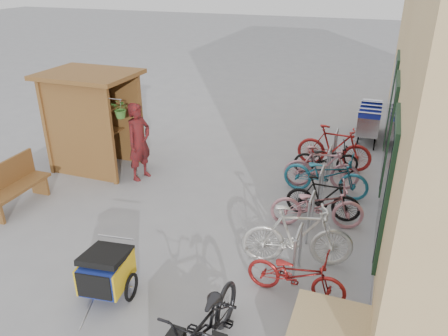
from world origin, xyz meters
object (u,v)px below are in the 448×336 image
(bench, at_px, (12,185))
(bike_5, at_px, (322,168))
(bike_2, at_px, (317,205))
(cargo_bike, at_px, (205,331))
(bike_1, at_px, (298,236))
(shopping_carts, at_px, (370,117))
(bike_4, at_px, (326,174))
(kiosk, at_px, (89,108))
(bike_3, at_px, (323,198))
(bike_0, at_px, (296,274))
(child_trailer, at_px, (106,270))
(bike_7, at_px, (334,147))
(bike_6, at_px, (326,158))
(person_kiosk, at_px, (139,142))

(bench, bearing_deg, bike_5, 25.97)
(bike_2, bearing_deg, bench, 90.15)
(cargo_bike, relative_size, bike_1, 1.09)
(shopping_carts, relative_size, bike_4, 1.11)
(bike_2, distance_m, bike_5, 1.67)
(kiosk, height_order, bike_3, kiosk)
(cargo_bike, relative_size, bike_2, 1.14)
(bike_0, xyz_separation_m, bike_3, (0.04, 2.47, 0.04))
(bench, xyz_separation_m, shopping_carts, (6.68, 6.74, 0.13))
(cargo_bike, xyz_separation_m, bike_1, (0.67, 2.41, 0.04))
(bench, relative_size, bike_1, 0.86)
(child_trailer, height_order, bike_5, bike_5)
(bike_1, xyz_separation_m, bike_4, (0.08, 2.68, -0.07))
(bike_2, bearing_deg, bike_3, -22.04)
(bike_0, relative_size, bike_4, 0.82)
(bike_0, bearing_deg, cargo_bike, 156.78)
(child_trailer, xyz_separation_m, bike_0, (2.70, 0.96, -0.05))
(bike_0, relative_size, bike_5, 0.91)
(bike_2, xyz_separation_m, bike_7, (-0.05, 2.87, 0.08))
(bike_5, bearing_deg, bike_6, -8.24)
(child_trailer, xyz_separation_m, person_kiosk, (-1.58, 3.78, 0.47))
(kiosk, height_order, child_trailer, kiosk)
(child_trailer, bearing_deg, bike_5, 54.49)
(child_trailer, height_order, bike_1, bike_1)
(cargo_bike, bearing_deg, kiosk, 139.22)
(kiosk, bearing_deg, bike_6, 16.41)
(cargo_bike, relative_size, bike_6, 1.30)
(bike_7, bearing_deg, cargo_bike, 176.73)
(bike_0, bearing_deg, bike_6, 6.05)
(bike_5, distance_m, bike_6, 0.81)
(cargo_bike, height_order, bike_5, cargo_bike)
(bike_0, relative_size, bike_1, 0.82)
(child_trailer, relative_size, cargo_bike, 0.70)
(child_trailer, relative_size, bike_7, 0.77)
(shopping_carts, xyz_separation_m, bike_6, (-0.82, -2.87, -0.23))
(shopping_carts, xyz_separation_m, bike_4, (-0.68, -3.96, -0.15))
(kiosk, xyz_separation_m, person_kiosk, (1.38, -0.13, -0.63))
(bike_1, xyz_separation_m, bike_7, (0.07, 4.17, -0.01))
(shopping_carts, bearing_deg, bike_5, -102.43)
(bench, xyz_separation_m, bike_2, (6.04, 1.40, -0.05))
(child_trailer, distance_m, bike_4, 5.16)
(person_kiosk, relative_size, bike_5, 1.10)
(kiosk, distance_m, child_trailer, 5.03)
(bench, xyz_separation_m, bike_0, (6.06, -0.70, -0.11))
(bike_3, bearing_deg, shopping_carts, -6.20)
(kiosk, height_order, bike_6, kiosk)
(person_kiosk, distance_m, bike_1, 4.62)
(child_trailer, height_order, bike_2, bike_2)
(bike_7, bearing_deg, bike_6, 165.50)
(bike_0, bearing_deg, shopping_carts, -1.21)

